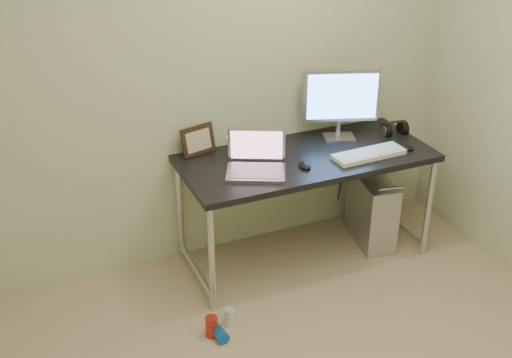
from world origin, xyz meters
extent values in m
cube|color=beige|center=(0.00, 1.75, 1.25)|extent=(3.50, 0.02, 2.50)
cube|color=black|center=(0.57, 1.40, 0.73)|extent=(1.60, 0.70, 0.04)
cylinder|color=silver|center=(-0.19, 1.09, 0.35)|extent=(0.04, 0.04, 0.71)
cylinder|color=silver|center=(-0.19, 1.71, 0.35)|extent=(0.04, 0.04, 0.71)
cylinder|color=silver|center=(1.33, 1.09, 0.35)|extent=(0.04, 0.04, 0.71)
cylinder|color=silver|center=(1.33, 1.71, 0.35)|extent=(0.04, 0.04, 0.71)
cylinder|color=silver|center=(-0.19, 1.40, 0.08)|extent=(0.04, 0.62, 0.04)
cylinder|color=silver|center=(1.33, 1.40, 0.08)|extent=(0.04, 0.62, 0.04)
cube|color=#B6B6BB|center=(1.09, 1.39, 0.24)|extent=(0.29, 0.50, 0.49)
cylinder|color=#B3B2BB|center=(1.09, 1.19, 0.51)|extent=(0.17, 0.05, 0.02)
cylinder|color=#B3B2BB|center=(1.09, 1.58, 0.51)|extent=(0.17, 0.05, 0.02)
cylinder|color=black|center=(1.04, 1.70, 0.40)|extent=(0.01, 0.16, 0.69)
cylinder|color=black|center=(1.13, 1.68, 0.38)|extent=(0.02, 0.11, 0.71)
cylinder|color=#AE2516|center=(-0.28, 0.88, 0.06)|extent=(0.09, 0.09, 0.13)
cylinder|color=white|center=(-0.15, 0.93, 0.06)|extent=(0.07, 0.07, 0.11)
cylinder|color=blue|center=(-0.25, 0.84, 0.03)|extent=(0.09, 0.13, 0.07)
cube|color=#B3B2BB|center=(0.17, 1.29, 0.76)|extent=(0.42, 0.37, 0.02)
cube|color=gray|center=(0.17, 1.29, 0.77)|extent=(0.36, 0.32, 0.00)
cube|color=gray|center=(0.23, 1.41, 0.88)|extent=(0.33, 0.19, 0.22)
cube|color=#885765|center=(0.23, 1.40, 0.88)|extent=(0.30, 0.17, 0.19)
cube|color=#B3B2BB|center=(0.89, 1.55, 0.76)|extent=(0.24, 0.20, 0.01)
cylinder|color=#B3B2BB|center=(0.89, 1.57, 0.82)|extent=(0.03, 0.03, 0.11)
cube|color=#B3B2BB|center=(0.89, 1.56, 1.05)|extent=(0.48, 0.19, 0.34)
cube|color=#4887E3|center=(0.89, 1.54, 1.05)|extent=(0.43, 0.15, 0.30)
cube|color=white|center=(0.92, 1.23, 0.76)|extent=(0.48, 0.17, 0.03)
ellipsoid|color=black|center=(1.21, 1.24, 0.77)|extent=(0.10, 0.13, 0.04)
ellipsoid|color=black|center=(0.48, 1.26, 0.77)|extent=(0.08, 0.12, 0.04)
cylinder|color=black|center=(1.21, 1.47, 0.78)|extent=(0.05, 0.11, 0.10)
cylinder|color=black|center=(1.34, 1.47, 0.78)|extent=(0.05, 0.11, 0.10)
cube|color=black|center=(1.28, 1.47, 0.84)|extent=(0.14, 0.03, 0.01)
cube|color=black|center=(-0.04, 1.70, 0.84)|extent=(0.24, 0.12, 0.19)
cylinder|color=silver|center=(0.14, 1.64, 0.79)|extent=(0.01, 0.01, 0.08)
cylinder|color=white|center=(0.14, 1.64, 0.84)|extent=(0.04, 0.04, 0.04)
camera|label=1|loc=(-1.17, -1.83, 2.47)|focal=45.00mm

